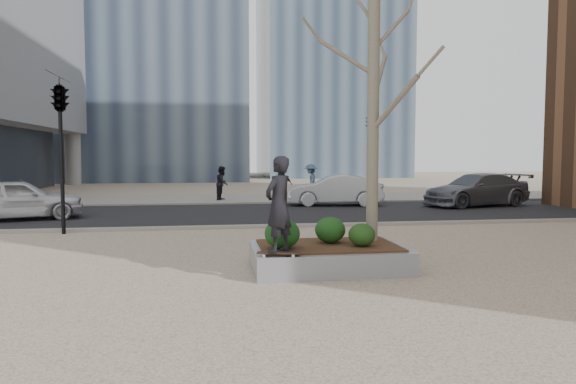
{
  "coord_description": "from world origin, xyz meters",
  "views": [
    {
      "loc": [
        -1.28,
        -9.85,
        2.24
      ],
      "look_at": [
        0.5,
        2.0,
        1.4
      ],
      "focal_mm": 32.0,
      "sensor_mm": 36.0,
      "label": 1
    }
  ],
  "objects": [
    {
      "name": "police_car",
      "position": [
        -7.96,
        9.15,
        0.74
      ],
      "size": [
        4.55,
        2.89,
        1.44
      ],
      "primitive_type": "imported",
      "rotation": [
        0.0,
        0.0,
        1.87
      ],
      "color": "silver",
      "rests_on": "street"
    },
    {
      "name": "pedestrian_c",
      "position": [
        2.29,
        15.62,
        0.81
      ],
      "size": [
        0.94,
        0.43,
        1.57
      ],
      "primitive_type": "imported",
      "rotation": [
        0.0,
        0.0,
        3.09
      ],
      "color": "black",
      "rests_on": "far_sidewalk"
    },
    {
      "name": "ground",
      "position": [
        0.0,
        0.0,
        0.0
      ],
      "size": [
        120.0,
        120.0,
        0.0
      ],
      "primitive_type": "plane",
      "color": "#BFAC8C",
      "rests_on": "ground"
    },
    {
      "name": "shrub_right",
      "position": [
        1.61,
        -0.29,
        0.71
      ],
      "size": [
        0.52,
        0.52,
        0.45
      ],
      "primitive_type": "ellipsoid",
      "color": "#183711",
      "rests_on": "planter_mulch"
    },
    {
      "name": "pedestrian_a",
      "position": [
        -0.72,
        16.34,
        0.87
      ],
      "size": [
        0.89,
        1.0,
        1.7
      ],
      "primitive_type": "imported",
      "rotation": [
        0.0,
        0.0,
        1.23
      ],
      "color": "black",
      "rests_on": "far_sidewalk"
    },
    {
      "name": "shrub_middle",
      "position": [
        1.08,
        0.17,
        0.75
      ],
      "size": [
        0.61,
        0.61,
        0.52
      ],
      "primitive_type": "ellipsoid",
      "color": "#183F14",
      "rests_on": "planter_mulch"
    },
    {
      "name": "planter_mulch",
      "position": [
        1.0,
        0.0,
        0.47
      ],
      "size": [
        2.7,
        1.7,
        0.04
      ],
      "primitive_type": "cube",
      "color": "#382314",
      "rests_on": "planter"
    },
    {
      "name": "sycamore_tree",
      "position": [
        2.0,
        0.3,
        3.79
      ],
      "size": [
        2.8,
        2.8,
        6.6
      ],
      "primitive_type": null,
      "color": "gray",
      "rests_on": "planter_mulch"
    },
    {
      "name": "skateboarder",
      "position": [
        -0.1,
        -0.87,
        1.38
      ],
      "size": [
        0.74,
        0.73,
        1.72
      ],
      "primitive_type": "imported",
      "rotation": [
        0.0,
        0.0,
        3.91
      ],
      "color": "black",
      "rests_on": "skateboard"
    },
    {
      "name": "car_silver",
      "position": [
        4.23,
        12.65,
        0.72
      ],
      "size": [
        4.42,
        2.14,
        1.4
      ],
      "primitive_type": "imported",
      "rotation": [
        0.0,
        0.0,
        4.55
      ],
      "color": "#AAADB2",
      "rests_on": "street"
    },
    {
      "name": "car_third",
      "position": [
        10.42,
        11.47,
        0.75
      ],
      "size": [
        5.35,
        3.15,
        1.45
      ],
      "primitive_type": "imported",
      "rotation": [
        0.0,
        0.0,
        4.95
      ],
      "color": "slate",
      "rests_on": "street"
    },
    {
      "name": "street",
      "position": [
        0.0,
        10.0,
        0.01
      ],
      "size": [
        60.0,
        8.0,
        0.02
      ],
      "primitive_type": "cube",
      "color": "black",
      "rests_on": "ground"
    },
    {
      "name": "planter",
      "position": [
        1.0,
        0.0,
        0.23
      ],
      "size": [
        3.0,
        2.0,
        0.45
      ],
      "primitive_type": "cube",
      "color": "gray",
      "rests_on": "ground"
    },
    {
      "name": "skateboard",
      "position": [
        -0.1,
        -0.87,
        0.49
      ],
      "size": [
        0.8,
        0.33,
        0.08
      ],
      "primitive_type": null,
      "rotation": [
        0.0,
        0.0,
        -0.18
      ],
      "color": "black",
      "rests_on": "planter"
    },
    {
      "name": "far_sidewalk",
      "position": [
        0.0,
        17.0,
        0.01
      ],
      "size": [
        60.0,
        6.0,
        0.02
      ],
      "primitive_type": "cube",
      "color": "gray",
      "rests_on": "ground"
    },
    {
      "name": "shrub_left",
      "position": [
        0.04,
        -0.33,
        0.78
      ],
      "size": [
        0.67,
        0.67,
        0.57
      ],
      "primitive_type": "ellipsoid",
      "color": "black",
      "rests_on": "planter_mulch"
    },
    {
      "name": "pedestrian_b",
      "position": [
        3.78,
        15.97,
        0.93
      ],
      "size": [
        0.92,
        1.3,
        1.82
      ],
      "primitive_type": "imported",
      "rotation": [
        0.0,
        0.0,
        4.49
      ],
      "color": "#415876",
      "rests_on": "far_sidewalk"
    },
    {
      "name": "traffic_light_far",
      "position": [
        6.5,
        14.6,
        2.25
      ],
      "size": [
        0.6,
        2.48,
        4.5
      ],
      "primitive_type": null,
      "color": "black",
      "rests_on": "ground"
    },
    {
      "name": "traffic_light_near",
      "position": [
        -5.5,
        5.6,
        2.25
      ],
      "size": [
        0.6,
        2.48,
        4.5
      ],
      "primitive_type": null,
      "color": "black",
      "rests_on": "ground"
    }
  ]
}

